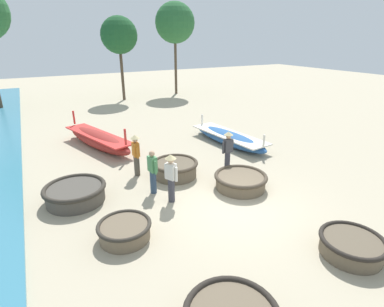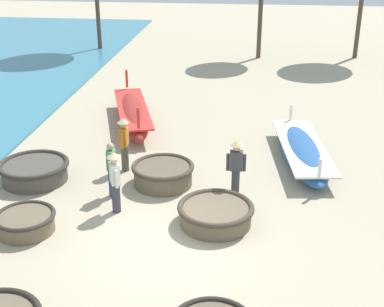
# 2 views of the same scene
# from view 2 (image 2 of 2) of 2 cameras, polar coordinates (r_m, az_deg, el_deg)

# --- Properties ---
(ground_plane) EXTENTS (80.00, 80.00, 0.00)m
(ground_plane) POSITION_cam_2_polar(r_m,az_deg,el_deg) (12.68, -2.02, -9.50)
(ground_plane) COLOR tan
(coracle_upturned) EXTENTS (1.46, 1.46, 0.48)m
(coracle_upturned) POSITION_cam_2_polar(r_m,az_deg,el_deg) (13.58, -17.32, -6.96)
(coracle_upturned) COLOR brown
(coracle_upturned) RESTS_ON ground
(coracle_center) EXTENTS (1.91, 1.91, 0.53)m
(coracle_center) POSITION_cam_2_polar(r_m,az_deg,el_deg) (13.28, 2.54, -6.40)
(coracle_center) COLOR brown
(coracle_center) RESTS_ON ground
(coracle_weathered) EXTENTS (1.79, 1.79, 0.62)m
(coracle_weathered) POSITION_cam_2_polar(r_m,az_deg,el_deg) (15.20, -3.11, -2.15)
(coracle_weathered) COLOR brown
(coracle_weathered) RESTS_ON ground
(coracle_far_right) EXTENTS (2.01, 2.01, 0.58)m
(coracle_far_right) POSITION_cam_2_polar(r_m,az_deg,el_deg) (16.07, -16.47, -1.74)
(coracle_far_right) COLOR #4C473F
(coracle_far_right) RESTS_ON ground
(long_boat_ochre_hull) EXTENTS (1.79, 5.09, 1.07)m
(long_boat_ochre_hull) POSITION_cam_2_polar(r_m,az_deg,el_deg) (17.08, 11.68, 0.26)
(long_boat_ochre_hull) COLOR #285693
(long_boat_ochre_hull) RESTS_ON ground
(long_boat_blue_hull) EXTENTS (2.52, 5.28, 1.45)m
(long_boat_blue_hull) POSITION_cam_2_polar(r_m,az_deg,el_deg) (19.82, -6.35, 4.22)
(long_boat_blue_hull) COLOR maroon
(long_boat_blue_hull) RESTS_ON ground
(fisherman_standing_left) EXTENTS (0.53, 0.36, 1.67)m
(fisherman_standing_left) POSITION_cam_2_polar(r_m,az_deg,el_deg) (14.25, 4.72, -1.25)
(fisherman_standing_left) COLOR #383842
(fisherman_standing_left) RESTS_ON ground
(fisherman_crouching) EXTENTS (0.36, 0.53, 1.67)m
(fisherman_crouching) POSITION_cam_2_polar(r_m,az_deg,el_deg) (15.90, -7.26, 1.33)
(fisherman_crouching) COLOR #4C473D
(fisherman_crouching) RESTS_ON ground
(fisherman_with_hat) EXTENTS (0.36, 0.49, 1.67)m
(fisherman_with_hat) POSITION_cam_2_polar(r_m,az_deg,el_deg) (13.63, -8.23, -2.62)
(fisherman_with_hat) COLOR #383842
(fisherman_with_hat) RESTS_ON ground
(fisherman_standing_right) EXTENTS (0.26, 0.53, 1.57)m
(fisherman_standing_right) POSITION_cam_2_polar(r_m,az_deg,el_deg) (14.49, -8.57, -1.55)
(fisherman_standing_right) COLOR #2D425B
(fisherman_standing_right) RESTS_ON ground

